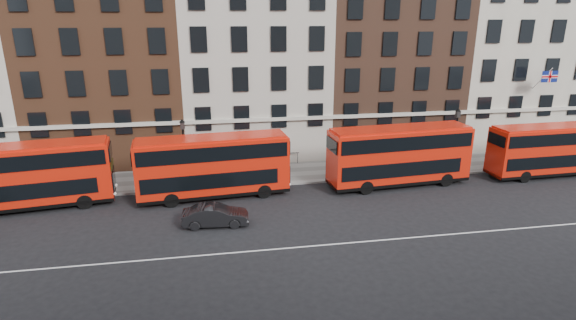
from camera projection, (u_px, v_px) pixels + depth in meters
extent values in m
plane|color=black|center=(286.00, 232.00, 27.41)|extent=(120.00, 120.00, 0.00)
cube|color=slate|center=(265.00, 174.00, 37.25)|extent=(80.00, 5.00, 0.15)
cube|color=gray|center=(269.00, 185.00, 34.90)|extent=(80.00, 0.30, 0.16)
cube|color=white|center=(292.00, 248.00, 25.53)|extent=(70.00, 0.12, 0.01)
cube|color=brown|center=(106.00, 36.00, 38.89)|extent=(12.80, 10.00, 22.00)
cube|color=#B4AD9F|center=(253.00, 51.00, 41.42)|extent=(12.80, 10.00, 19.00)
cube|color=brown|center=(386.00, 39.00, 43.19)|extent=(12.80, 10.00, 21.00)
cube|color=#B3AE9B|center=(505.00, 43.00, 45.42)|extent=(12.80, 10.00, 20.00)
cube|color=red|center=(27.00, 176.00, 30.09)|extent=(10.93, 3.98, 4.02)
cube|color=black|center=(32.00, 202.00, 30.67)|extent=(10.93, 4.02, 0.24)
cube|color=black|center=(24.00, 186.00, 30.21)|extent=(9.73, 3.89, 1.07)
cube|color=black|center=(24.00, 158.00, 29.71)|extent=(10.54, 4.01, 1.02)
cube|color=red|center=(21.00, 146.00, 29.47)|extent=(10.60, 3.74, 0.18)
cube|color=black|center=(114.00, 179.00, 31.89)|extent=(0.39, 2.23, 1.32)
cube|color=black|center=(112.00, 164.00, 31.56)|extent=(0.34, 1.93, 0.43)
cylinder|color=black|center=(85.00, 202.00, 30.62)|extent=(1.05, 0.42, 1.02)
cylinder|color=black|center=(88.00, 190.00, 32.69)|extent=(1.05, 0.42, 1.02)
cube|color=red|center=(213.00, 166.00, 32.10)|extent=(10.88, 3.48, 4.02)
cube|color=black|center=(214.00, 191.00, 32.67)|extent=(10.88, 3.52, 0.24)
cube|color=black|center=(209.00, 175.00, 32.23)|extent=(9.67, 3.45, 1.07)
cube|color=black|center=(212.00, 149.00, 31.72)|extent=(10.48, 3.52, 1.02)
cube|color=red|center=(212.00, 138.00, 31.47)|extent=(10.56, 3.25, 0.18)
cube|color=black|center=(286.00, 170.00, 33.65)|extent=(0.28, 2.24, 1.32)
cube|color=black|center=(286.00, 156.00, 33.32)|extent=(0.25, 1.94, 0.43)
cylinder|color=black|center=(264.00, 191.00, 32.46)|extent=(1.04, 0.37, 1.02)
cylinder|color=black|center=(258.00, 181.00, 34.56)|extent=(1.04, 0.37, 1.02)
cylinder|color=black|center=(172.00, 200.00, 30.86)|extent=(1.04, 0.37, 1.02)
cylinder|color=black|center=(171.00, 189.00, 32.96)|extent=(1.04, 0.37, 1.02)
cube|color=red|center=(399.00, 155.00, 34.37)|extent=(11.11, 3.48, 4.11)
cube|color=black|center=(397.00, 179.00, 34.95)|extent=(11.11, 3.52, 0.25)
cube|color=black|center=(395.00, 164.00, 34.51)|extent=(9.87, 3.46, 1.09)
cube|color=black|center=(400.00, 139.00, 33.98)|extent=(10.70, 3.53, 1.04)
cube|color=red|center=(401.00, 129.00, 33.72)|extent=(10.78, 3.24, 0.19)
cube|color=black|center=(461.00, 160.00, 35.92)|extent=(0.27, 2.29, 1.35)
cube|color=black|center=(463.00, 147.00, 35.58)|extent=(0.24, 1.98, 0.44)
cylinder|color=black|center=(446.00, 180.00, 34.71)|extent=(1.06, 0.37, 1.04)
cylinder|color=black|center=(430.00, 170.00, 36.86)|extent=(1.06, 0.37, 1.04)
cylinder|color=black|center=(366.00, 188.00, 33.13)|extent=(1.06, 0.37, 1.04)
cylinder|color=black|center=(354.00, 177.00, 35.28)|extent=(1.06, 0.37, 1.04)
cube|color=red|center=(550.00, 150.00, 36.54)|extent=(10.12, 2.72, 3.78)
cube|color=black|center=(546.00, 170.00, 37.08)|extent=(10.13, 2.76, 0.23)
cube|color=black|center=(545.00, 157.00, 36.68)|extent=(8.98, 2.76, 1.01)
cube|color=black|center=(552.00, 136.00, 36.18)|extent=(9.74, 2.79, 0.96)
cube|color=red|center=(554.00, 127.00, 35.95)|extent=(9.83, 2.52, 0.17)
cylinder|color=black|center=(570.00, 164.00, 38.70)|extent=(0.97, 0.30, 0.96)
cylinder|color=black|center=(525.00, 177.00, 35.52)|extent=(0.97, 0.30, 0.96)
cylinder|color=black|center=(507.00, 168.00, 37.52)|extent=(0.97, 0.30, 0.96)
imported|color=black|center=(215.00, 215.00, 28.09)|extent=(4.19, 1.67, 1.36)
cylinder|color=black|center=(185.00, 159.00, 33.50)|extent=(0.14, 0.14, 4.60)
cylinder|color=black|center=(187.00, 184.00, 34.11)|extent=(0.32, 0.32, 0.60)
cube|color=#262626|center=(182.00, 125.00, 32.72)|extent=(0.32, 0.32, 0.55)
cone|color=black|center=(182.00, 121.00, 32.62)|extent=(0.44, 0.44, 0.25)
cylinder|color=black|center=(454.00, 144.00, 37.33)|extent=(0.14, 0.14, 4.60)
cylinder|color=black|center=(452.00, 167.00, 37.93)|extent=(0.32, 0.32, 0.60)
cube|color=#262626|center=(458.00, 114.00, 36.55)|extent=(0.32, 0.32, 0.55)
cone|color=black|center=(459.00, 110.00, 36.44)|extent=(0.44, 0.44, 0.25)
cylinder|color=black|center=(545.00, 152.00, 38.60)|extent=(0.12, 0.12, 2.60)
cube|color=black|center=(550.00, 134.00, 37.97)|extent=(0.25, 0.30, 0.75)
sphere|color=red|center=(552.00, 132.00, 37.74)|extent=(0.14, 0.14, 0.14)
sphere|color=#0C9919|center=(551.00, 138.00, 37.88)|extent=(0.14, 0.14, 0.14)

